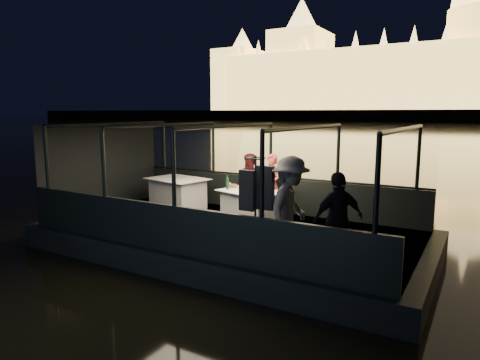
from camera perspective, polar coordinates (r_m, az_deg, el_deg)
The scene contains 29 objects.
river_water at distance 88.22m, azimuth 27.08°, elevation 6.01°, with size 500.00×500.00×0.00m, color black.
boat_hull at distance 9.89m, azimuth -1.18°, elevation -9.22°, with size 8.60×4.40×1.00m, color black.
boat_deck at distance 9.75m, azimuth -1.19°, elevation -6.54°, with size 8.00×4.00×0.04m, color black.
gunwale_port at distance 11.36m, azimuth 4.05°, elevation -1.90°, with size 8.00×0.08×0.90m, color black.
gunwale_starboard at distance 8.05m, azimuth -8.66°, elevation -6.54°, with size 8.00×0.08×0.90m, color black.
cabin_glass_port at distance 11.20m, azimuth 4.12°, elevation 3.89°, with size 8.00×0.02×1.40m, color #99B2B2, non-canonical shape.
cabin_glass_starboard at distance 7.82m, azimuth -8.86°, elevation 1.60°, with size 8.00×0.02×1.40m, color #99B2B2, non-canonical shape.
cabin_roof_glass at distance 9.40m, azimuth -1.23°, elevation 7.21°, with size 8.00×4.00×0.02m, color #99B2B2, non-canonical shape.
end_wall_fore at distance 12.06m, azimuth -17.67°, elevation 1.70°, with size 0.02×4.00×2.30m, color black, non-canonical shape.
end_wall_aft at distance 8.20m, azimuth 23.42°, elevation -1.88°, with size 0.02×4.00×2.30m, color black, non-canonical shape.
canopy_ribs at distance 9.51m, azimuth -1.21°, elevation 0.27°, with size 8.00×4.00×2.30m, color black, non-canonical shape.
embankment at distance 218.09m, azimuth 29.09°, elevation 7.33°, with size 400.00×140.00×6.00m, color #423D33.
dining_table_central at distance 10.15m, azimuth 1.49°, elevation -3.56°, with size 1.45×1.05×0.77m, color silver.
dining_table_aft at distance 11.77m, azimuth -8.30°, elevation -1.91°, with size 1.56×1.13×0.83m, color white.
chair_port_left at distance 10.74m, azimuth 1.64°, elevation -2.51°, with size 0.44×0.44×0.94m, color black.
chair_port_right at distance 10.69m, azimuth 3.01°, elevation -2.58°, with size 0.46×0.46×0.99m, color black.
coat_stand at distance 7.58m, azimuth 2.07°, elevation -3.90°, with size 0.52×0.41×1.86m, color black, non-canonical shape.
person_woman_coral at distance 10.83m, azimuth 4.24°, elevation -0.83°, with size 0.57×0.38×1.57m, color #E35352.
person_man_maroon at distance 11.09m, azimuth 1.49°, elevation -0.57°, with size 0.74×0.58×1.55m, color #441316.
passenger_stripe at distance 7.55m, azimuth 6.68°, elevation -4.41°, with size 1.20×0.68×1.86m, color silver.
passenger_dark at distance 7.39m, azimuth 12.96°, elevation -4.88°, with size 0.96×0.40×1.63m, color black.
wine_bottle at distance 10.27m, azimuth -1.71°, elevation -0.41°, with size 0.07×0.07×0.33m, color #14371C.
bread_basket at distance 10.50m, azimuth -0.96°, elevation -0.81°, with size 0.20×0.20×0.08m, color brown.
amber_candle at distance 10.08m, azimuth 1.60°, elevation -1.22°, with size 0.06×0.06×0.08m, color #FF9F3F.
plate_near at distance 9.89m, azimuth 2.88°, elevation -1.62°, with size 0.26×0.26×0.02m, color white.
plate_far at distance 10.64m, azimuth 0.06°, elevation -0.85°, with size 0.26×0.26×0.02m, color white.
wine_glass_white at distance 10.23m, azimuth -1.33°, elevation -0.75°, with size 0.06×0.06×0.17m, color white, non-canonical shape.
wine_glass_red at distance 10.33m, azimuth 2.99°, elevation -0.67°, with size 0.06×0.06×0.17m, color silver, non-canonical shape.
wine_glass_empty at distance 9.99m, azimuth 1.07°, elevation -0.99°, with size 0.06×0.06×0.18m, color white, non-canonical shape.
Camera 1 is at (4.89, -8.03, 3.09)m, focal length 32.00 mm.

